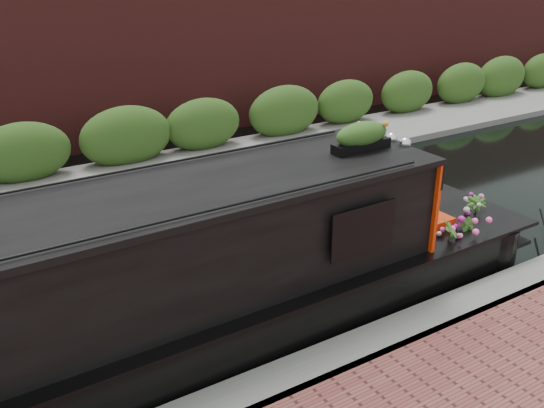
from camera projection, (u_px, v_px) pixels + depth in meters
ground at (225, 257)px, 9.97m from camera, size 80.00×80.00×0.00m
near_bank_coping at (352, 365)px, 7.39m from camera, size 40.00×0.60×0.50m
far_bank_path at (135, 181)px, 13.25m from camera, size 40.00×2.40×0.34m
far_hedge at (121, 169)px, 13.95m from camera, size 40.00×1.10×2.80m
far_brick_wall at (94, 146)px, 15.59m from camera, size 40.00×1.00×8.00m
narrowboat at (127, 308)px, 7.06m from camera, size 11.93×2.25×2.78m
rope_fender at (488, 233)px, 10.46m from camera, size 0.30×0.41×0.30m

